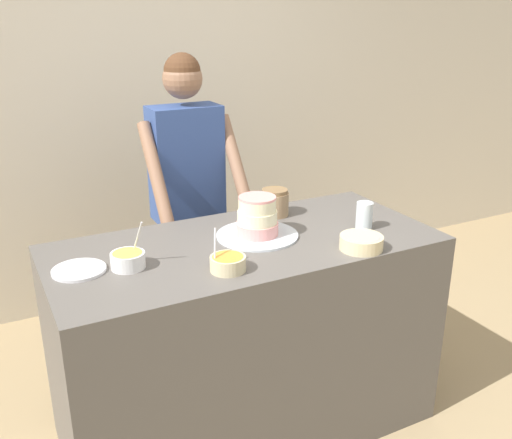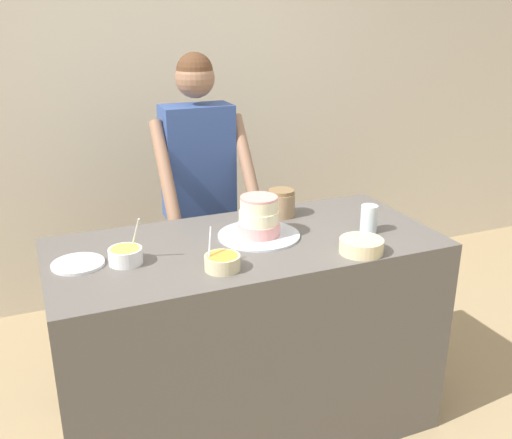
# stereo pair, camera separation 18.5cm
# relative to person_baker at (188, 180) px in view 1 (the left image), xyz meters

# --- Properties ---
(wall_back) EXTENTS (10.00, 0.05, 2.60)m
(wall_back) POSITION_rel_person_baker_xyz_m (-0.02, 0.82, 0.27)
(wall_back) COLOR beige
(wall_back) RESTS_ON ground_plane
(counter) EXTENTS (1.66, 0.76, 0.95)m
(counter) POSITION_rel_person_baker_xyz_m (-0.02, -0.74, -0.55)
(counter) COLOR #5B5651
(counter) RESTS_ON ground_plane
(person_baker) EXTENTS (0.50, 0.46, 1.68)m
(person_baker) POSITION_rel_person_baker_xyz_m (0.00, 0.00, 0.00)
(person_baker) COLOR #2D2D38
(person_baker) RESTS_ON ground_plane
(cake) EXTENTS (0.36, 0.36, 0.18)m
(cake) POSITION_rel_person_baker_xyz_m (0.05, -0.71, -0.01)
(cake) COLOR silver
(cake) RESTS_ON counter
(frosting_bowl_orange) EXTENTS (0.14, 0.14, 0.16)m
(frosting_bowl_orange) POSITION_rel_person_baker_xyz_m (-0.21, -0.97, -0.05)
(frosting_bowl_orange) COLOR beige
(frosting_bowl_orange) RESTS_ON counter
(frosting_bowl_yellow) EXTENTS (0.13, 0.13, 0.18)m
(frosting_bowl_yellow) POSITION_rel_person_baker_xyz_m (-0.54, -0.77, -0.05)
(frosting_bowl_yellow) COLOR white
(frosting_bowl_yellow) RESTS_ON counter
(frosting_bowl_pink) EXTENTS (0.18, 0.18, 0.06)m
(frosting_bowl_pink) POSITION_rel_person_baker_xyz_m (0.37, -1.03, -0.05)
(frosting_bowl_pink) COLOR beige
(frosting_bowl_pink) RESTS_ON counter
(drinking_glass) EXTENTS (0.07, 0.07, 0.12)m
(drinking_glass) POSITION_rel_person_baker_xyz_m (0.52, -0.85, -0.02)
(drinking_glass) COLOR silver
(drinking_glass) RESTS_ON counter
(ceramic_plate) EXTENTS (0.20, 0.20, 0.01)m
(ceramic_plate) POSITION_rel_person_baker_xyz_m (-0.71, -0.72, -0.07)
(ceramic_plate) COLOR silver
(ceramic_plate) RESTS_ON counter
(stoneware_jar) EXTENTS (0.13, 0.13, 0.13)m
(stoneware_jar) POSITION_rel_person_baker_xyz_m (0.25, -0.50, -0.02)
(stoneware_jar) COLOR #9E7F5B
(stoneware_jar) RESTS_ON counter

